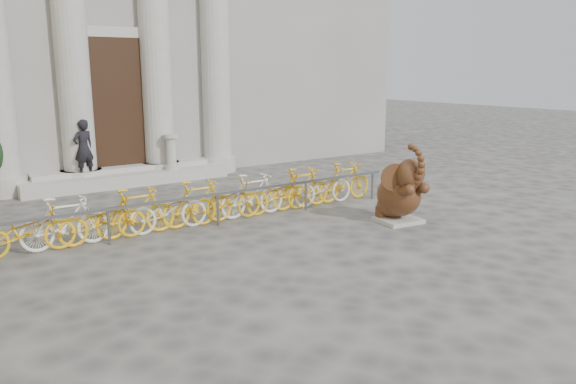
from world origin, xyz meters
TOP-DOWN VIEW (x-y plane):
  - ground at (0.00, 0.00)m, footprint 80.00×80.00m
  - entrance_steps at (0.00, 9.40)m, footprint 6.00×1.20m
  - elephant_statue at (3.50, 1.86)m, footprint 1.18×1.36m
  - bike_rack at (0.08, 4.15)m, footprint 9.41×0.53m
  - pedestrian at (-1.20, 9.33)m, footprint 0.67×0.53m
  - balustrade_post at (1.27, 9.10)m, footprint 0.43×0.43m

SIDE VIEW (x-z plane):
  - ground at x=0.00m, z-range 0.00..0.00m
  - entrance_steps at x=0.00m, z-range 0.00..0.36m
  - bike_rack at x=0.08m, z-range 0.00..1.00m
  - elephant_statue at x=3.50m, z-range -0.24..1.53m
  - balustrade_post at x=1.27m, z-range 0.32..1.38m
  - pedestrian at x=-1.20m, z-range 0.36..1.97m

